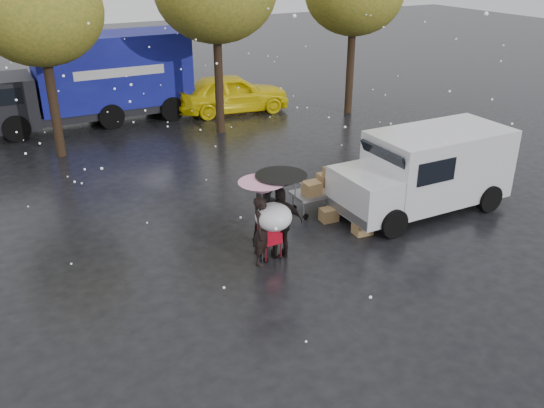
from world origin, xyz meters
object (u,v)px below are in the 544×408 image
person_black (281,223)px  shopping_cart (273,220)px  vendor_cart (322,186)px  white_van (426,170)px  yellow_taxi (232,93)px  blue_truck (93,80)px  person_pink (262,231)px

person_black → shopping_cart: size_ratio=1.19×
vendor_cart → white_van: size_ratio=0.31×
shopping_cart → yellow_taxi: (4.44, 12.25, -0.23)m
shopping_cart → yellow_taxi: 13.03m
blue_truck → yellow_taxi: 5.76m
person_black → vendor_cart: size_ratio=1.15×
person_black → yellow_taxi: bearing=-94.5°
vendor_cart → white_van: bearing=-25.6°
shopping_cart → white_van: size_ratio=0.30×
blue_truck → white_van: bearing=-64.1°
person_pink → person_black: (0.52, 0.09, 0.04)m
white_van → vendor_cart: bearing=154.4°
vendor_cart → shopping_cart: (-2.48, -1.85, 0.34)m
person_black → shopping_cart: (-0.27, -0.11, 0.19)m
white_van → blue_truck: bearing=115.9°
person_pink → person_black: bearing=-33.6°
white_van → yellow_taxi: (-0.60, 11.62, -0.33)m
person_pink → blue_truck: size_ratio=0.20×
vendor_cart → blue_truck: (-3.62, 11.52, 1.03)m
white_van → yellow_taxi: bearing=93.0°
shopping_cart → blue_truck: bearing=94.9°
vendor_cart → yellow_taxi: 10.58m
person_pink → vendor_cart: size_ratio=1.09×
vendor_cart → shopping_cart: size_ratio=1.04×
blue_truck → yellow_taxi: size_ratio=1.70×
person_black → vendor_cart: 2.83m
yellow_taxi → person_black: bearing=168.6°
vendor_cart → shopping_cart: shopping_cart is taller
shopping_cart → person_pink: bearing=174.6°
white_van → person_black: bearing=-173.8°
person_black → shopping_cart: person_black is taller
shopping_cart → blue_truck: (-1.14, 13.37, 0.69)m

